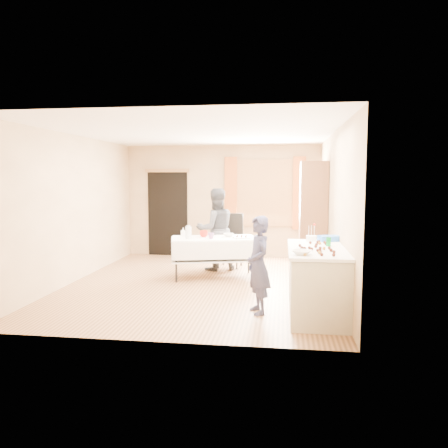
# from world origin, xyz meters

# --- Properties ---
(floor) EXTENTS (4.50, 5.50, 0.02)m
(floor) POSITION_xyz_m (0.00, 0.00, -0.01)
(floor) COLOR #9E7047
(floor) RESTS_ON ground
(ceiling) EXTENTS (4.50, 5.50, 0.02)m
(ceiling) POSITION_xyz_m (0.00, 0.00, 2.61)
(ceiling) COLOR white
(ceiling) RESTS_ON floor
(wall_back) EXTENTS (4.50, 0.02, 2.60)m
(wall_back) POSITION_xyz_m (0.00, 2.76, 1.30)
(wall_back) COLOR tan
(wall_back) RESTS_ON floor
(wall_front) EXTENTS (4.50, 0.02, 2.60)m
(wall_front) POSITION_xyz_m (0.00, -2.76, 1.30)
(wall_front) COLOR tan
(wall_front) RESTS_ON floor
(wall_left) EXTENTS (0.02, 5.50, 2.60)m
(wall_left) POSITION_xyz_m (-2.26, 0.00, 1.30)
(wall_left) COLOR tan
(wall_left) RESTS_ON floor
(wall_right) EXTENTS (0.02, 5.50, 2.60)m
(wall_right) POSITION_xyz_m (2.26, 0.00, 1.30)
(wall_right) COLOR tan
(wall_right) RESTS_ON floor
(window_frame) EXTENTS (1.32, 0.06, 1.52)m
(window_frame) POSITION_xyz_m (1.00, 2.72, 1.50)
(window_frame) COLOR olive
(window_frame) RESTS_ON wall_back
(window_pane) EXTENTS (1.20, 0.02, 1.40)m
(window_pane) POSITION_xyz_m (1.00, 2.71, 1.50)
(window_pane) COLOR white
(window_pane) RESTS_ON wall_back
(curtain_left) EXTENTS (0.28, 0.06, 1.65)m
(curtain_left) POSITION_xyz_m (0.22, 2.67, 1.50)
(curtain_left) COLOR #AD5724
(curtain_left) RESTS_ON wall_back
(curtain_right) EXTENTS (0.28, 0.06, 1.65)m
(curtain_right) POSITION_xyz_m (1.78, 2.67, 1.50)
(curtain_right) COLOR #AD5724
(curtain_right) RESTS_ON wall_back
(doorway) EXTENTS (0.95, 0.04, 2.00)m
(doorway) POSITION_xyz_m (-1.30, 2.73, 1.00)
(doorway) COLOR black
(doorway) RESTS_ON floor
(door_lintel) EXTENTS (1.05, 0.06, 0.08)m
(door_lintel) POSITION_xyz_m (-1.30, 2.70, 2.02)
(door_lintel) COLOR olive
(door_lintel) RESTS_ON wall_back
(cabinet) EXTENTS (0.50, 0.60, 2.15)m
(cabinet) POSITION_xyz_m (1.99, 1.03, 1.08)
(cabinet) COLOR brown
(cabinet) RESTS_ON floor
(counter) EXTENTS (0.78, 1.65, 0.91)m
(counter) POSITION_xyz_m (1.89, -1.47, 0.45)
(counter) COLOR #B9B49B
(counter) RESTS_ON floor
(party_table) EXTENTS (1.72, 1.16, 0.75)m
(party_table) POSITION_xyz_m (0.17, 0.52, 0.45)
(party_table) COLOR black
(party_table) RESTS_ON floor
(chair) EXTENTS (0.51, 0.51, 1.11)m
(chair) POSITION_xyz_m (0.35, 1.53, 0.33)
(chair) COLOR black
(chair) RESTS_ON floor
(girl) EXTENTS (0.71, 0.66, 1.33)m
(girl) POSITION_xyz_m (1.10, -1.52, 0.67)
(girl) COLOR #272749
(girl) RESTS_ON floor
(woman) EXTENTS (1.28, 1.24, 1.64)m
(woman) POSITION_xyz_m (0.10, 1.19, 0.82)
(woman) COLOR black
(woman) RESTS_ON floor
(soda_can) EXTENTS (0.08, 0.08, 0.12)m
(soda_can) POSITION_xyz_m (2.05, -1.30, 0.97)
(soda_can) COLOR #0D8329
(soda_can) RESTS_ON counter
(mixing_bowl) EXTENTS (0.39, 0.39, 0.06)m
(mixing_bowl) POSITION_xyz_m (1.66, -2.02, 0.94)
(mixing_bowl) COLOR white
(mixing_bowl) RESTS_ON counter
(foam_block) EXTENTS (0.16, 0.11, 0.08)m
(foam_block) POSITION_xyz_m (1.84, -0.83, 0.95)
(foam_block) COLOR white
(foam_block) RESTS_ON counter
(blue_basket) EXTENTS (0.35, 0.28, 0.08)m
(blue_basket) POSITION_xyz_m (2.11, -0.80, 0.95)
(blue_basket) COLOR blue
(blue_basket) RESTS_ON counter
(pitcher) EXTENTS (0.13, 0.13, 0.22)m
(pitcher) POSITION_xyz_m (-0.26, 0.29, 0.86)
(pitcher) COLOR silver
(pitcher) RESTS_ON party_table
(cup_red) EXTENTS (0.25, 0.25, 0.12)m
(cup_red) POSITION_xyz_m (-0.03, 0.54, 0.81)
(cup_red) COLOR red
(cup_red) RESTS_ON party_table
(cup_rainbow) EXTENTS (0.15, 0.15, 0.10)m
(cup_rainbow) POSITION_xyz_m (0.14, 0.34, 0.80)
(cup_rainbow) COLOR red
(cup_rainbow) RESTS_ON party_table
(small_bowl) EXTENTS (0.33, 0.33, 0.06)m
(small_bowl) POSITION_xyz_m (0.42, 0.69, 0.78)
(small_bowl) COLOR white
(small_bowl) RESTS_ON party_table
(pastry_tray) EXTENTS (0.34, 0.32, 0.02)m
(pastry_tray) POSITION_xyz_m (0.68, 0.50, 0.76)
(pastry_tray) COLOR white
(pastry_tray) RESTS_ON party_table
(bottle) EXTENTS (0.13, 0.13, 0.17)m
(bottle) POSITION_xyz_m (-0.43, 0.56, 0.83)
(bottle) COLOR white
(bottle) RESTS_ON party_table
(cake_balls) EXTENTS (0.48, 1.13, 0.04)m
(cake_balls) POSITION_xyz_m (1.86, -1.60, 0.93)
(cake_balls) COLOR #3F2314
(cake_balls) RESTS_ON counter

